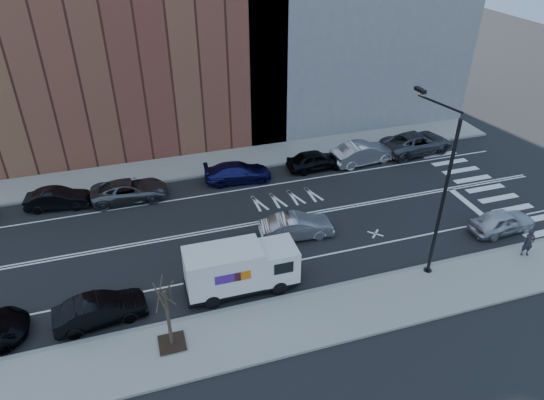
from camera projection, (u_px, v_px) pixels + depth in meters
ground at (266, 221)px, 30.73m from camera, size 120.00×120.00×0.00m
sidewalk_near at (318, 318)px, 23.57m from camera, size 44.00×3.60×0.15m
sidewalk_far at (233, 160)px, 37.82m from camera, size 44.00×3.60×0.15m
curb_near at (305, 293)px, 25.02m from camera, size 44.00×0.25×0.17m
curb_far at (239, 170)px, 36.36m from camera, size 44.00×0.25×0.17m
crosswalk at (479, 184)px, 34.80m from camera, size 3.00×14.00×0.01m
road_markings at (266, 221)px, 30.73m from camera, size 40.00×8.60×0.01m
bldg_brick at (99, 2)px, 35.53m from camera, size 26.00×10.00×22.00m
streetlight at (439, 188)px, 24.23m from camera, size 0.44×4.02×9.34m
street_tree at (169, 324)px, 21.38m from camera, size 1.20×1.20×3.75m
fedex_van at (240, 268)px, 24.68m from camera, size 5.88×2.15×2.67m
far_parked_b at (58, 199)px, 31.78m from camera, size 4.22×1.94×1.34m
far_parked_c at (130, 190)px, 32.63m from camera, size 5.11×2.49×1.40m
far_parked_d at (238, 172)px, 34.81m from camera, size 4.96×2.38×1.39m
far_parked_e at (315, 160)px, 36.34m from camera, size 4.37×1.82×1.48m
far_parked_f at (363, 153)px, 37.16m from camera, size 5.20×2.25×1.66m
far_parked_g at (416, 143)px, 38.76m from camera, size 6.10×3.22×1.64m
driving_sedan at (296, 226)px, 28.99m from camera, size 4.51×1.87×1.45m
near_parked_rear_a at (100, 310)px, 23.11m from camera, size 4.42×1.94×1.41m
near_parked_front at (502, 221)px, 29.48m from camera, size 4.25×1.88×1.42m
pedestrian at (529, 243)px, 27.16m from camera, size 0.71×0.55×1.72m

